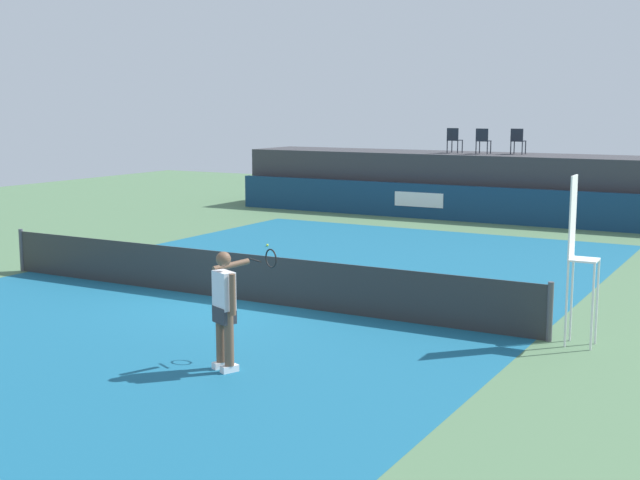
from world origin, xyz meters
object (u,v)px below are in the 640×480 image
object	(u,v)px
spectator_chair_far_left	(454,139)
net_post_near	(22,250)
spectator_chair_center	(518,140)
umpire_chair	(577,249)
spectator_chair_left	(483,140)
tennis_ball	(267,245)
net_post_far	(550,312)
tennis_player	(226,306)

from	to	relation	value
spectator_chair_far_left	net_post_near	bearing A→B (deg)	-108.38
spectator_chair_center	umpire_chair	world-z (taller)	spectator_chair_center
spectator_chair_left	umpire_chair	xyz separation A→B (m)	(6.66, -15.02, -1.11)
spectator_chair_left	umpire_chair	bearing A→B (deg)	-66.11
spectator_chair_far_left	net_post_near	size ratio (longest dim) A/B	0.89
umpire_chair	tennis_ball	size ratio (longest dim) A/B	40.59
spectator_chair_far_left	umpire_chair	distance (m)	17.05
spectator_chair_far_left	spectator_chair_center	distance (m)	2.24
spectator_chair_far_left	net_post_far	distance (m)	16.98
net_post_near	net_post_far	distance (m)	12.40
spectator_chair_far_left	umpire_chair	bearing A→B (deg)	-62.85
spectator_chair_left	tennis_player	xyz separation A→B (m)	(2.52, -18.88, -1.73)
spectator_chair_left	tennis_ball	world-z (taller)	spectator_chair_left
tennis_player	net_post_far	bearing A→B (deg)	45.90
tennis_player	tennis_ball	xyz separation A→B (m)	(-5.55, 9.68, -0.92)
spectator_chair_far_left	umpire_chair	xyz separation A→B (m)	(7.76, -15.14, -1.11)
umpire_chair	tennis_player	size ratio (longest dim) A/B	1.56
spectator_chair_far_left	umpire_chair	size ratio (longest dim) A/B	0.32
spectator_chair_left	tennis_ball	bearing A→B (deg)	-108.22
spectator_chair_far_left	tennis_ball	bearing A→B (deg)	-101.65
net_post_far	spectator_chair_left	bearing A→B (deg)	112.62
net_post_near	net_post_far	world-z (taller)	same
net_post_near	tennis_ball	world-z (taller)	net_post_near
net_post_far	tennis_player	world-z (taller)	tennis_player
spectator_chair_left	tennis_player	distance (m)	19.13
spectator_chair_left	net_post_near	distance (m)	16.38
spectator_chair_center	tennis_ball	bearing A→B (deg)	-113.18
tennis_player	tennis_ball	size ratio (longest dim) A/B	26.03
spectator_chair_far_left	tennis_ball	world-z (taller)	spectator_chair_far_left
net_post_far	tennis_ball	bearing A→B (deg)	147.94
net_post_near	net_post_far	size ratio (longest dim) A/B	1.00
spectator_chair_far_left	tennis_ball	distance (m)	9.88
spectator_chair_center	tennis_ball	xyz separation A→B (m)	(-4.13, -9.65, -2.66)
spectator_chair_far_left	spectator_chair_center	size ratio (longest dim) A/B	1.00
net_post_near	tennis_ball	bearing A→B (deg)	61.88
net_post_near	tennis_ball	distance (m)	6.61
spectator_chair_left	spectator_chair_center	distance (m)	1.19
spectator_chair_center	spectator_chair_far_left	bearing A→B (deg)	-171.49
spectator_chair_left	net_post_near	bearing A→B (deg)	-112.23
spectator_chair_left	tennis_player	bearing A→B (deg)	-82.41
umpire_chair	net_post_near	world-z (taller)	umpire_chair
spectator_chair_left	spectator_chair_center	world-z (taller)	same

